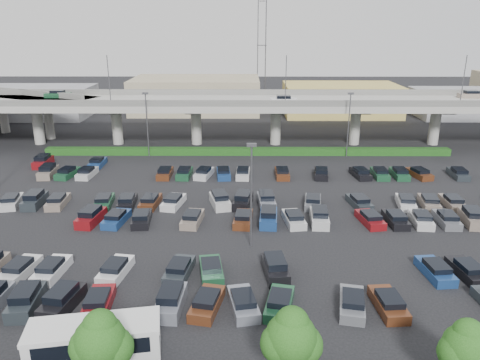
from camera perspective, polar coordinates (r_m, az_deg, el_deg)
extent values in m
plane|color=black|center=(53.27, 1.18, -4.16)|extent=(280.00, 280.00, 0.00)
cube|color=gray|center=(82.18, 0.90, 9.32)|extent=(150.00, 13.00, 1.10)
cube|color=#5B5B57|center=(75.84, 0.95, 9.32)|extent=(150.00, 0.50, 1.00)
cube|color=#5B5B57|center=(88.19, 0.87, 10.66)|extent=(150.00, 0.50, 1.00)
cylinder|color=gray|center=(90.45, -23.41, 6.14)|extent=(1.80, 1.80, 6.70)
cube|color=#5B5B57|center=(89.90, -23.67, 8.09)|extent=(2.60, 9.75, 0.50)
cylinder|color=gray|center=(85.82, -14.76, 6.46)|extent=(1.80, 1.80, 6.70)
cube|color=#5B5B57|center=(85.23, -14.94, 8.52)|extent=(2.60, 9.75, 0.50)
cylinder|color=gray|center=(83.31, -5.36, 6.63)|extent=(1.80, 1.80, 6.70)
cube|color=#5B5B57|center=(82.70, -5.42, 8.77)|extent=(2.60, 9.75, 0.50)
cylinder|color=gray|center=(83.11, 4.36, 6.63)|extent=(1.80, 1.80, 6.70)
cube|color=#5B5B57|center=(82.51, 4.41, 8.77)|extent=(2.60, 9.75, 0.50)
cylinder|color=gray|center=(85.24, 13.85, 6.45)|extent=(1.80, 1.80, 6.70)
cube|color=#5B5B57|center=(84.65, 14.01, 8.53)|extent=(2.60, 9.75, 0.50)
cylinder|color=gray|center=(89.54, 22.64, 6.12)|extent=(1.80, 1.80, 6.70)
cube|color=#5B5B57|center=(88.98, 22.90, 8.10)|extent=(2.60, 9.75, 0.50)
cube|color=#1B4C2E|center=(91.23, -21.32, 9.61)|extent=(4.40, 1.82, 0.82)
cube|color=black|center=(91.15, -21.37, 10.00)|extent=(2.30, 1.60, 0.50)
cube|color=silver|center=(79.35, 5.32, 9.60)|extent=(4.40, 1.82, 0.82)
cube|color=black|center=(79.25, 5.34, 10.05)|extent=(2.30, 1.60, 0.50)
cube|color=gray|center=(94.29, 26.34, 9.22)|extent=(4.40, 1.82, 0.82)
cube|color=black|center=(94.20, 26.39, 9.59)|extent=(2.30, 1.60, 0.50)
cylinder|color=#4C4C51|center=(78.40, -15.68, 11.54)|extent=(0.14, 0.14, 8.00)
cylinder|color=#4C4C51|center=(75.80, 5.60, 11.90)|extent=(0.14, 0.14, 8.00)
cylinder|color=#4C4C51|center=(83.14, 25.57, 10.81)|extent=(0.14, 0.14, 8.00)
cylinder|color=gray|center=(102.80, -26.89, 7.01)|extent=(1.60, 1.60, 6.70)
cylinder|color=gray|center=(93.73, -22.28, 6.68)|extent=(1.60, 1.60, 6.70)
cube|color=#133910|center=(76.77, 0.92, 3.51)|extent=(66.00, 1.60, 1.10)
sphere|color=#1C4612|center=(29.49, -16.70, -18.26)|extent=(3.04, 3.04, 3.04)
sphere|color=#1C4612|center=(29.71, -15.16, -19.11)|extent=(2.39, 2.39, 2.39)
sphere|color=#1C4612|center=(29.80, -17.84, -18.74)|extent=(2.39, 2.39, 2.39)
sphere|color=#1C4612|center=(29.07, -16.72, -16.75)|extent=(2.06, 2.06, 2.06)
sphere|color=#1C4612|center=(28.69, 6.23, -18.58)|extent=(3.07, 3.07, 3.07)
sphere|color=#1C4612|center=(29.18, 7.65, -19.27)|extent=(2.41, 2.41, 2.41)
sphere|color=#1C4612|center=(28.78, 4.96, -19.23)|extent=(2.41, 2.41, 2.41)
sphere|color=#1C4612|center=(28.27, 6.36, -17.02)|extent=(2.08, 2.08, 2.08)
sphere|color=#1C4612|center=(31.16, 25.90, -17.92)|extent=(2.79, 2.79, 2.79)
sphere|color=#1C4612|center=(31.79, 26.80, -18.39)|extent=(2.19, 2.19, 2.19)
sphere|color=#1C4612|center=(31.06, 24.92, -18.58)|extent=(2.19, 2.19, 2.19)
sphere|color=#1C4612|center=(30.82, 26.09, -16.57)|extent=(1.89, 1.89, 1.89)
cube|color=silver|center=(33.02, -17.23, -18.53)|extent=(8.52, 4.06, 2.38)
cube|color=black|center=(32.69, -17.33, -17.73)|extent=(7.41, 3.94, 1.08)
cube|color=silver|center=(32.25, -17.46, -16.64)|extent=(8.65, 4.19, 0.28)
cube|color=#262C31|center=(40.16, -24.58, -13.37)|extent=(2.20, 4.54, 1.05)
cube|color=black|center=(39.75, -24.75, -12.36)|extent=(1.82, 2.73, 0.65)
cube|color=black|center=(39.11, -20.82, -13.74)|extent=(2.55, 4.65, 1.05)
cube|color=black|center=(38.69, -20.96, -12.71)|extent=(2.03, 2.84, 0.65)
cube|color=maroon|center=(38.30, -16.84, -14.22)|extent=(2.09, 4.50, 0.82)
cube|color=black|center=(37.81, -17.02, -13.58)|extent=(1.74, 2.39, 0.50)
cube|color=slate|center=(37.04, -8.43, -14.55)|extent=(2.11, 4.51, 1.05)
cube|color=black|center=(36.60, -8.49, -13.48)|extent=(1.77, 2.70, 0.65)
cube|color=#572C17|center=(36.81, -4.03, -14.83)|extent=(2.69, 4.68, 0.82)
cube|color=black|center=(36.30, -4.08, -14.17)|extent=(2.04, 2.58, 0.50)
cube|color=slate|center=(36.71, 0.40, -14.88)|extent=(2.63, 4.67, 0.82)
cube|color=black|center=(36.20, 0.40, -14.22)|extent=(2.01, 2.56, 0.50)
cube|color=#1B4C2E|center=(36.82, 4.83, -14.84)|extent=(2.72, 4.69, 0.82)
cube|color=black|center=(36.31, 4.88, -14.18)|extent=(2.06, 2.59, 0.50)
cube|color=slate|center=(37.64, 13.48, -14.53)|extent=(2.66, 4.67, 0.82)
cube|color=black|center=(37.14, 13.63, -13.88)|extent=(2.03, 2.57, 0.50)
cube|color=#572C17|center=(38.34, 17.62, -14.26)|extent=(2.14, 4.52, 0.82)
cube|color=black|center=(37.85, 17.80, -13.62)|extent=(1.77, 2.41, 0.50)
cube|color=silver|center=(45.23, -25.21, -9.91)|extent=(2.39, 4.60, 0.82)
cube|color=black|center=(44.79, -25.42, -9.32)|extent=(1.89, 2.49, 0.50)
cube|color=silver|center=(44.13, -21.93, -10.16)|extent=(2.19, 4.54, 0.82)
cube|color=black|center=(43.68, -22.13, -9.56)|extent=(1.79, 2.43, 0.50)
cube|color=silver|center=(42.40, -14.92, -10.60)|extent=(2.47, 4.63, 0.82)
cube|color=black|center=(41.93, -15.06, -9.98)|extent=(1.93, 2.52, 0.50)
cube|color=#262C31|center=(41.32, -7.40, -10.89)|extent=(2.46, 4.62, 0.82)
cube|color=black|center=(40.84, -7.47, -10.26)|extent=(1.93, 2.51, 0.50)
cube|color=#1B4C2E|center=(41.05, -3.52, -10.97)|extent=(2.44, 4.62, 0.82)
cube|color=black|center=(40.57, -3.56, -10.34)|extent=(1.92, 2.51, 0.50)
cube|color=black|center=(41.00, 4.31, -10.84)|extent=(2.33, 4.58, 1.05)
cube|color=black|center=(40.61, 4.33, -9.84)|extent=(1.90, 2.77, 0.65)
cube|color=navy|center=(44.19, 22.69, -10.23)|extent=(2.25, 4.56, 0.82)
cube|color=black|center=(43.74, 22.89, -9.62)|extent=(1.82, 2.45, 0.50)
cube|color=black|center=(45.30, 25.95, -9.98)|extent=(2.35, 4.59, 0.82)
cube|color=black|center=(44.86, 26.17, -9.39)|extent=(1.88, 2.48, 0.50)
cube|color=maroon|center=(53.35, -17.69, -4.45)|extent=(2.42, 4.61, 1.05)
cube|color=black|center=(53.05, -17.78, -3.63)|extent=(1.95, 2.80, 0.65)
cube|color=navy|center=(52.61, -14.82, -4.64)|extent=(2.44, 4.62, 0.82)
cube|color=black|center=(52.20, -14.93, -4.09)|extent=(1.92, 2.51, 0.50)
cube|color=black|center=(51.97, -11.88, -4.70)|extent=(2.18, 4.54, 0.82)
cube|color=black|center=(51.54, -11.97, -4.14)|extent=(1.79, 2.42, 0.50)
cube|color=gray|center=(51.09, -5.82, -4.79)|extent=(2.34, 4.59, 0.82)
cube|color=black|center=(50.67, -5.87, -4.23)|extent=(1.87, 2.48, 0.50)
cube|color=#572C17|center=(50.81, 0.38, -4.83)|extent=(2.24, 4.56, 0.82)
cube|color=black|center=(50.37, 0.38, -4.26)|extent=(1.82, 2.44, 0.50)
cube|color=navy|center=(50.84, 3.49, -4.71)|extent=(2.15, 4.52, 1.05)
cube|color=black|center=(50.52, 3.51, -3.85)|extent=(1.79, 2.71, 0.65)
cube|color=silver|center=(51.11, 6.58, -4.81)|extent=(2.38, 4.60, 0.82)
cube|color=black|center=(50.68, 6.63, -4.25)|extent=(1.89, 2.49, 0.50)
cube|color=silver|center=(51.44, 9.64, -4.66)|extent=(2.13, 4.52, 1.05)
cube|color=black|center=(51.12, 9.69, -3.82)|extent=(1.78, 2.71, 0.65)
cube|color=maroon|center=(52.65, 15.57, -4.69)|extent=(2.52, 4.64, 0.82)
cube|color=black|center=(52.24, 15.68, -4.14)|extent=(1.96, 2.53, 0.50)
cube|color=black|center=(53.44, 18.42, -4.62)|extent=(1.94, 4.45, 0.82)
cube|color=black|center=(53.03, 18.56, -4.08)|extent=(1.66, 2.34, 0.50)
cube|color=silver|center=(54.36, 21.19, -4.55)|extent=(2.23, 4.55, 0.82)
cube|color=black|center=(53.96, 21.34, -4.02)|extent=(1.81, 2.44, 0.50)
cube|color=slate|center=(55.40, 23.85, -4.47)|extent=(1.98, 4.47, 0.82)
cube|color=black|center=(55.00, 24.02, -3.94)|extent=(1.69, 2.36, 0.50)
cube|color=gray|center=(56.51, 26.43, -4.27)|extent=(2.34, 4.59, 1.05)
cube|color=black|center=(56.22, 26.55, -3.50)|extent=(1.91, 2.78, 0.65)
cube|color=silver|center=(61.84, -26.06, -2.43)|extent=(2.66, 4.68, 0.82)
cube|color=black|center=(61.47, -26.22, -1.94)|extent=(2.03, 2.57, 0.50)
cube|color=#262C31|center=(60.63, -23.74, -2.38)|extent=(1.98, 4.46, 1.05)
cube|color=black|center=(60.36, -23.84, -1.65)|extent=(1.70, 2.66, 0.65)
cube|color=gray|center=(59.60, -21.31, -2.53)|extent=(2.07, 4.50, 0.82)
cube|color=black|center=(59.22, -21.45, -2.03)|extent=(1.73, 2.39, 0.50)
cube|color=#1B4C2E|center=(57.81, -16.23, -2.62)|extent=(2.23, 4.55, 0.82)
cube|color=black|center=(57.41, -16.34, -2.10)|extent=(1.81, 2.44, 0.50)
cube|color=black|center=(57.09, -13.58, -2.65)|extent=(2.08, 4.50, 0.82)
cube|color=black|center=(56.68, -13.67, -2.13)|extent=(1.74, 2.39, 0.50)
cube|color=#572C17|center=(56.49, -10.87, -2.69)|extent=(2.18, 4.54, 0.82)
cube|color=black|center=(56.08, -10.94, -2.16)|extent=(1.79, 2.43, 0.50)
cube|color=silver|center=(56.02, -8.10, -2.71)|extent=(2.63, 4.67, 0.82)
cube|color=black|center=(55.62, -8.16, -2.18)|extent=(2.02, 2.57, 0.50)
cube|color=silver|center=(55.45, -2.47, -2.64)|extent=(2.83, 4.71, 1.05)
cube|color=black|center=(55.15, -2.48, -1.85)|extent=(2.18, 2.91, 0.65)
cube|color=black|center=(55.38, 0.37, -2.65)|extent=(2.53, 4.64, 1.05)
cube|color=black|center=(55.09, 0.38, -1.85)|extent=(2.02, 2.83, 0.65)
cube|color=slate|center=(55.45, 3.22, -2.65)|extent=(2.12, 4.52, 1.05)
cube|color=black|center=(55.16, 3.24, -1.86)|extent=(1.78, 2.71, 0.65)
cube|color=slate|center=(56.05, 8.85, -2.74)|extent=(2.49, 4.63, 0.82)
cube|color=black|center=(55.64, 8.91, -2.21)|extent=(1.94, 2.52, 0.50)
cube|color=#262C31|center=(57.12, 14.32, -2.70)|extent=(2.50, 4.64, 0.82)
cube|color=black|center=(56.72, 14.42, -2.18)|extent=(1.95, 2.53, 0.50)
cube|color=silver|center=(58.70, 19.54, -2.64)|extent=(2.48, 4.63, 0.82)
cube|color=black|center=(58.31, 19.67, -2.13)|extent=(1.94, 2.52, 0.50)
cube|color=gray|center=(59.66, 22.04, -2.60)|extent=(2.39, 4.60, 0.82)
cube|color=black|center=(59.28, 22.18, -2.10)|extent=(1.89, 2.49, 0.50)
cube|color=gray|center=(60.73, 24.45, -2.56)|extent=(1.91, 4.44, 0.82)
cube|color=black|center=(60.35, 24.60, -2.07)|extent=(1.65, 2.33, 0.50)
cube|color=gray|center=(71.23, -22.34, 0.83)|extent=(2.09, 4.50, 1.05)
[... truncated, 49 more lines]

